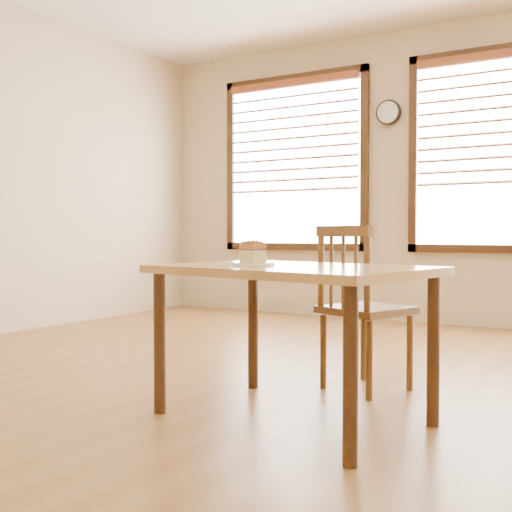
{
  "coord_description": "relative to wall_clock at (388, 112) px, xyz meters",
  "views": [
    {
      "loc": [
        1.45,
        -2.42,
        0.91
      ],
      "look_at": [
        -0.17,
        0.27,
        0.8
      ],
      "focal_mm": 45.0,
      "sensor_mm": 36.0,
      "label": 1
    }
  ],
  "objects": [
    {
      "name": "room_shell",
      "position": [
        0.8,
        -3.96,
        -0.32
      ],
      "size": [
        8.0,
        8.0,
        8.0
      ],
      "color": "#C3B68F",
      "rests_on": "ground"
    },
    {
      "name": "wall_clock",
      "position": [
        0.0,
        0.0,
        0.0
      ],
      "size": [
        0.26,
        0.05,
        0.26
      ],
      "color": "black",
      "rests_on": "room_shell"
    },
    {
      "name": "window_right",
      "position": [
        1.1,
        0.01,
        -0.34
      ],
      "size": [
        1.76,
        0.1,
        1.96
      ],
      "color": "white",
      "rests_on": "room_shell"
    },
    {
      "name": "plate",
      "position": [
        0.63,
        -3.72,
        -1.39
      ],
      "size": [
        0.21,
        0.21,
        0.02
      ],
      "color": "white",
      "rests_on": "cafe_table_main"
    },
    {
      "name": "cafe_table_main",
      "position": [
        0.8,
        -3.63,
        -1.49
      ],
      "size": [
        1.4,
        1.06,
        0.75
      ],
      "rotation": [
        0.0,
        0.0,
        -0.18
      ],
      "color": "tan",
      "rests_on": "ground"
    },
    {
      "name": "window_left",
      "position": [
        -1.1,
        0.01,
        -0.34
      ],
      "size": [
        1.76,
        0.1,
        1.96
      ],
      "color": "white",
      "rests_on": "room_shell"
    },
    {
      "name": "ground",
      "position": [
        0.8,
        -3.96,
        -2.15
      ],
      "size": [
        8.0,
        8.0,
        0.0
      ],
      "primitive_type": "plane",
      "color": "brown"
    },
    {
      "name": "cake_slice",
      "position": [
        0.63,
        -3.72,
        -1.33
      ],
      "size": [
        0.13,
        0.12,
        0.11
      ],
      "rotation": [
        0.0,
        0.0,
        -0.36
      ],
      "color": "#DAB97B",
      "rests_on": "plate"
    },
    {
      "name": "cafe_chair_main",
      "position": [
        0.88,
        -2.92,
        -1.66
      ],
      "size": [
        0.56,
        0.56,
        0.96
      ],
      "rotation": [
        0.0,
        0.0,
        2.79
      ],
      "color": "brown",
      "rests_on": "ground"
    }
  ]
}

